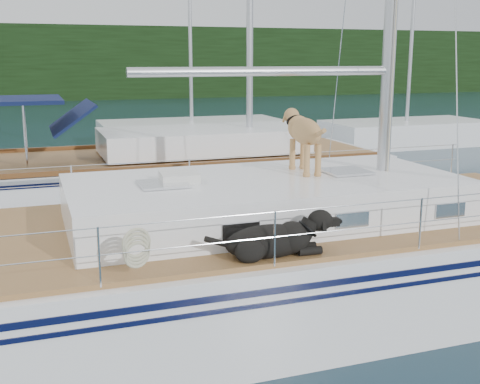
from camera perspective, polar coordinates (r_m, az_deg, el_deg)
name	(u,v)px	position (r m, az deg, el deg)	size (l,w,h in m)	color
ground	(210,313)	(8.33, -2.85, -11.35)	(120.00, 120.00, 0.00)	black
tree_line	(52,63)	(52.35, -17.37, 11.61)	(90.00, 3.00, 6.00)	black
shore_bank	(54,92)	(53.62, -17.26, 9.05)	(92.00, 1.00, 1.20)	#595147
main_sailboat	(217,265)	(8.10, -2.22, -6.90)	(12.00, 3.80, 14.01)	white
neighbor_sailboat	(159,177)	(14.39, -7.70, 1.44)	(11.00, 3.50, 13.30)	white
bg_boat_center	(192,133)	(24.28, -4.59, 5.62)	(7.20, 3.00, 11.65)	white
bg_boat_east	(406,133)	(24.91, 15.46, 5.40)	(6.40, 3.00, 11.65)	white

